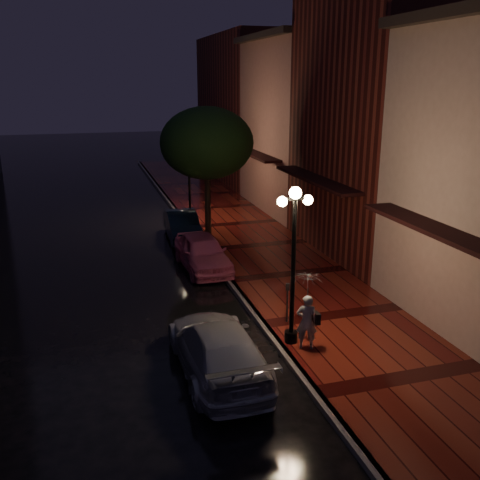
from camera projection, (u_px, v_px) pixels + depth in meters
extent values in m
plane|color=black|center=(230.00, 284.00, 19.19)|extent=(120.00, 120.00, 0.00)
cube|color=#450E0C|center=(289.00, 276.00, 19.78)|extent=(4.50, 60.00, 0.15)
cube|color=#595451|center=(230.00, 282.00, 19.17)|extent=(0.25, 60.00, 0.15)
cube|color=#511914|center=(385.00, 120.00, 21.34)|extent=(5.00, 8.00, 11.00)
cube|color=#8C5951|center=(305.00, 128.00, 28.97)|extent=(5.00, 8.00, 9.00)
cube|color=#511914|center=(250.00, 109.00, 38.01)|extent=(5.00, 12.00, 10.00)
cylinder|color=black|center=(293.00, 273.00, 14.07)|extent=(0.12, 0.12, 4.00)
cylinder|color=black|center=(291.00, 337.00, 14.61)|extent=(0.36, 0.36, 0.30)
cube|color=black|center=(295.00, 199.00, 13.50)|extent=(0.70, 0.08, 0.08)
sphere|color=#FFE299|center=(295.00, 193.00, 13.45)|extent=(0.32, 0.32, 0.32)
sphere|color=#FFE299|center=(282.00, 202.00, 13.42)|extent=(0.26, 0.26, 0.26)
sphere|color=#FFE299|center=(308.00, 200.00, 13.61)|extent=(0.26, 0.26, 0.26)
cylinder|color=black|center=(189.00, 181.00, 26.93)|extent=(0.12, 0.12, 4.00)
cylinder|color=black|center=(190.00, 216.00, 27.47)|extent=(0.36, 0.36, 0.30)
cube|color=black|center=(188.00, 141.00, 26.36)|extent=(0.70, 0.08, 0.08)
sphere|color=#FFE299|center=(188.00, 137.00, 26.31)|extent=(0.32, 0.32, 0.32)
sphere|color=#FFE299|center=(181.00, 142.00, 26.28)|extent=(0.26, 0.26, 0.26)
sphere|color=#FFE299|center=(195.00, 141.00, 26.46)|extent=(0.26, 0.26, 0.26)
cylinder|color=black|center=(208.00, 200.00, 24.36)|extent=(0.28, 0.28, 3.20)
ellipsoid|color=black|center=(207.00, 143.00, 23.61)|extent=(4.16, 4.16, 3.20)
sphere|color=black|center=(219.00, 154.00, 24.52)|extent=(1.80, 1.80, 1.80)
sphere|color=black|center=(197.00, 157.00, 22.95)|extent=(1.80, 1.80, 1.80)
imported|color=#C04F71|center=(203.00, 252.00, 20.49)|extent=(1.79, 4.09, 1.37)
imported|color=black|center=(182.00, 226.00, 24.41)|extent=(1.48, 3.90, 1.27)
imported|color=#A1A2A8|center=(218.00, 348.00, 13.18)|extent=(1.94, 4.71, 1.36)
imported|color=white|center=(307.00, 322.00, 14.09)|extent=(0.66, 0.56, 1.52)
imported|color=silver|center=(308.00, 288.00, 13.82)|extent=(0.88, 0.90, 0.81)
cylinder|color=black|center=(307.00, 309.00, 13.99)|extent=(0.02, 0.02, 1.22)
cube|color=black|center=(316.00, 318.00, 14.09)|extent=(0.12, 0.28, 0.30)
cylinder|color=black|center=(287.00, 306.00, 15.71)|extent=(0.06, 0.06, 1.02)
cube|color=black|center=(288.00, 287.00, 15.54)|extent=(0.13, 0.12, 0.20)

